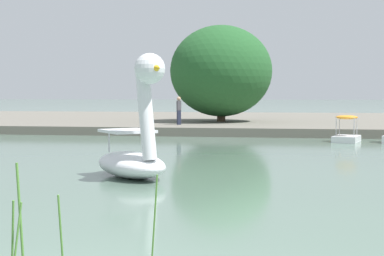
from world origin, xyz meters
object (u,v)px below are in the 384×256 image
Objects in this scene: tree_willow_near_path at (221,71)px; person_on_path at (179,110)px; pedal_boat_orange at (347,133)px; swan_boat at (135,147)px.

tree_willow_near_path is 5.33m from person_on_path.
tree_willow_near_path reaches higher than pedal_boat_orange.
swan_boat reaches higher than pedal_boat_orange.
swan_boat is at bearing -89.57° from tree_willow_near_path.
pedal_boat_orange is at bearing -53.09° from tree_willow_near_path.
tree_willow_near_path is at bearing 64.82° from person_on_path.
person_on_path is (-2.19, 18.40, 0.48)m from swan_boat.
pedal_boat_orange is 10.47m from person_on_path.
tree_willow_near_path is at bearing 126.91° from pedal_boat_orange.
pedal_boat_orange is at bearing -29.35° from person_on_path.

